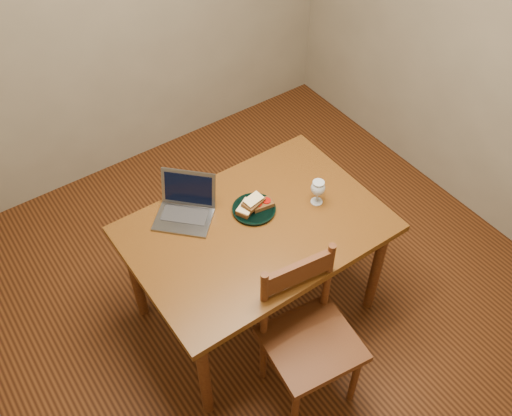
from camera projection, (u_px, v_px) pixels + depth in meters
floor at (263, 291)px, 3.55m from camera, size 3.20×3.20×0.02m
right_wall at (495, 23)px, 3.24m from camera, size 0.02×3.20×2.60m
table at (256, 237)px, 2.98m from camera, size 1.30×0.90×0.74m
chair at (309, 334)px, 2.76m from camera, size 0.48×0.47×0.47m
plate at (254, 209)px, 2.99m from camera, size 0.23×0.23×0.02m
sandwich_cheese at (247, 208)px, 2.96m from camera, size 0.14×0.11×0.04m
sandwich_tomato at (262, 204)px, 2.98m from camera, size 0.12×0.08×0.04m
sandwich_top at (253, 202)px, 2.95m from camera, size 0.13×0.10×0.04m
milk_glass at (318, 192)px, 2.99m from camera, size 0.08×0.08×0.15m
laptop at (186, 205)px, 2.95m from camera, size 0.39×0.39×0.21m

